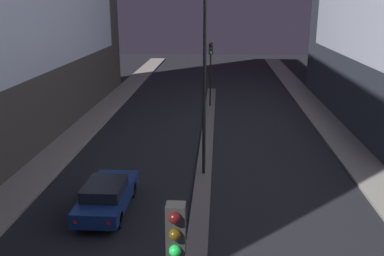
% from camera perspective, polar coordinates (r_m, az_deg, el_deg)
% --- Properties ---
extents(median_strip, '(0.77, 37.23, 0.12)m').
position_cam_1_polar(median_strip, '(23.44, 1.78, -3.91)').
color(median_strip, '#66605B').
rests_on(median_strip, ground).
extents(traffic_light_mid, '(0.32, 0.42, 5.02)m').
position_cam_1_polar(traffic_light_mid, '(33.84, 2.50, 9.00)').
color(traffic_light_mid, black).
rests_on(traffic_light_mid, median_strip).
extents(street_lamp, '(0.55, 0.55, 9.69)m').
position_cam_1_polar(street_lamp, '(19.65, 1.72, 12.03)').
color(street_lamp, black).
rests_on(street_lamp, median_strip).
extents(car_left_lane, '(1.76, 4.36, 1.36)m').
position_cam_1_polar(car_left_lane, '(17.89, -11.30, -8.81)').
color(car_left_lane, navy).
rests_on(car_left_lane, ground).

